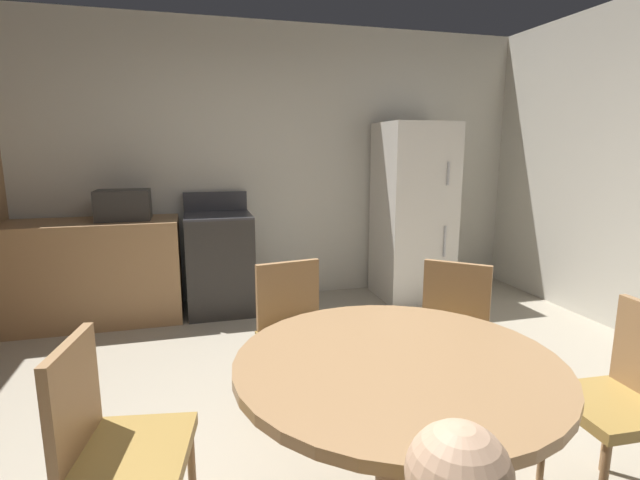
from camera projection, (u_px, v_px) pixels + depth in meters
The scene contains 11 objects.
ground_plane at pixel (340, 462), 2.31m from camera, with size 14.00×14.00×0.00m, color #A89E89.
wall_back at pixel (255, 165), 4.71m from camera, with size 5.87×0.12×2.70m, color beige.
kitchen_counter at pixel (67, 274), 4.06m from camera, with size 1.88×0.60×0.90m, color #9E754C.
oven_range at pixel (219, 262), 4.40m from camera, with size 0.60×0.60×1.10m.
refrigerator at pixel (413, 212), 4.77m from camera, with size 0.68×0.68×1.76m.
microwave at pixel (123, 205), 4.08m from camera, with size 0.44×0.32×0.26m, color #2D2B28.
dining_table at pixel (396, 398), 1.75m from camera, with size 1.19×1.19×0.76m.
chair_west at pixel (111, 440), 1.66m from camera, with size 0.46×0.46×0.87m.
chair_east at pixel (626, 394), 1.98m from camera, with size 0.42×0.42×0.87m.
chair_north at pixel (295, 329), 2.68m from camera, with size 0.46×0.46×0.87m.
chair_northeast at pixel (451, 330), 2.67m from camera, with size 0.56×0.56×0.87m.
Camera 1 is at (-0.64, -1.96, 1.51)m, focal length 26.54 mm.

